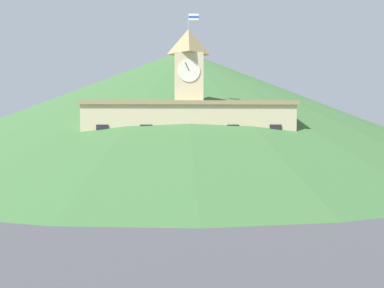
{
  "coord_description": "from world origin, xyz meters",
  "views": [
    {
      "loc": [
        -2.2,
        -40.95,
        9.38
      ],
      "look_at": [
        0.0,
        6.34,
        6.46
      ],
      "focal_mm": 35.0,
      "sensor_mm": 36.0,
      "label": 1
    }
  ],
  "objects_px": {
    "street_lamp_far_left": "(275,160)",
    "car_blue_van": "(226,192)",
    "car_yellow_coupe": "(204,207)",
    "pedestrian": "(259,185)",
    "street_lamp_center": "(115,165)",
    "car_gray_pickup": "(71,201)",
    "street_lamp_far_right": "(185,164)",
    "car_red_sedan": "(292,197)"
  },
  "relations": [
    {
      "from": "street_lamp_far_left",
      "to": "car_blue_van",
      "type": "bearing_deg",
      "value": -135.94
    },
    {
      "from": "car_blue_van",
      "to": "car_yellow_coupe",
      "type": "relative_size",
      "value": 1.19
    },
    {
      "from": "street_lamp_far_left",
      "to": "car_blue_van",
      "type": "height_order",
      "value": "street_lamp_far_left"
    },
    {
      "from": "street_lamp_far_left",
      "to": "pedestrian",
      "type": "bearing_deg",
      "value": -131.22
    },
    {
      "from": "street_lamp_far_left",
      "to": "car_yellow_coupe",
      "type": "xyz_separation_m",
      "value": [
        -11.04,
        -13.91,
        -3.25
      ]
    },
    {
      "from": "street_lamp_center",
      "to": "pedestrian",
      "type": "distance_m",
      "value": 19.81
    },
    {
      "from": "street_lamp_far_left",
      "to": "car_blue_van",
      "type": "distance_m",
      "value": 11.42
    },
    {
      "from": "street_lamp_center",
      "to": "pedestrian",
      "type": "relative_size",
      "value": 2.67
    },
    {
      "from": "street_lamp_far_left",
      "to": "car_gray_pickup",
      "type": "height_order",
      "value": "street_lamp_far_left"
    },
    {
      "from": "car_gray_pickup",
      "to": "street_lamp_far_left",
      "type": "bearing_deg",
      "value": -154.51
    },
    {
      "from": "street_lamp_far_right",
      "to": "street_lamp_far_left",
      "type": "bearing_deg",
      "value": 0.0
    },
    {
      "from": "car_yellow_coupe",
      "to": "pedestrian",
      "type": "xyz_separation_m",
      "value": [
        8.1,
        10.55,
        0.32
      ]
    },
    {
      "from": "street_lamp_center",
      "to": "car_gray_pickup",
      "type": "height_order",
      "value": "street_lamp_center"
    },
    {
      "from": "street_lamp_center",
      "to": "pedestrian",
      "type": "height_order",
      "value": "street_lamp_center"
    },
    {
      "from": "street_lamp_far_right",
      "to": "car_red_sedan",
      "type": "height_order",
      "value": "street_lamp_far_right"
    },
    {
      "from": "car_gray_pickup",
      "to": "street_lamp_center",
      "type": "bearing_deg",
      "value": -103.0
    },
    {
      "from": "car_blue_van",
      "to": "pedestrian",
      "type": "xyz_separation_m",
      "value": [
        4.99,
        4.32,
        -0.02
      ]
    },
    {
      "from": "car_yellow_coupe",
      "to": "street_lamp_center",
      "type": "bearing_deg",
      "value": 123.89
    },
    {
      "from": "street_lamp_far_right",
      "to": "street_lamp_far_left",
      "type": "height_order",
      "value": "street_lamp_far_left"
    },
    {
      "from": "car_gray_pickup",
      "to": "street_lamp_far_right",
      "type": "bearing_deg",
      "value": -136.91
    },
    {
      "from": "street_lamp_center",
      "to": "car_red_sedan",
      "type": "bearing_deg",
      "value": -23.89
    },
    {
      "from": "street_lamp_far_right",
      "to": "pedestrian",
      "type": "distance_m",
      "value": 10.49
    },
    {
      "from": "car_red_sedan",
      "to": "pedestrian",
      "type": "xyz_separation_m",
      "value": [
        -2.43,
        6.3,
        0.27
      ]
    },
    {
      "from": "car_blue_van",
      "to": "car_yellow_coupe",
      "type": "distance_m",
      "value": 6.97
    },
    {
      "from": "street_lamp_far_right",
      "to": "car_yellow_coupe",
      "type": "bearing_deg",
      "value": -83.69
    },
    {
      "from": "car_red_sedan",
      "to": "car_gray_pickup",
      "type": "distance_m",
      "value": 24.75
    },
    {
      "from": "car_red_sedan",
      "to": "car_blue_van",
      "type": "relative_size",
      "value": 0.86
    },
    {
      "from": "street_lamp_far_left",
      "to": "street_lamp_far_right",
      "type": "bearing_deg",
      "value": 180.0
    },
    {
      "from": "street_lamp_center",
      "to": "car_gray_pickup",
      "type": "distance_m",
      "value": 11.85
    },
    {
      "from": "street_lamp_center",
      "to": "street_lamp_far_right",
      "type": "xyz_separation_m",
      "value": [
        9.73,
        0.0,
        -0.02
      ]
    },
    {
      "from": "car_blue_van",
      "to": "car_yellow_coupe",
      "type": "xyz_separation_m",
      "value": [
        -3.1,
        -6.23,
        -0.34
      ]
    },
    {
      "from": "car_red_sedan",
      "to": "car_blue_van",
      "type": "height_order",
      "value": "car_blue_van"
    },
    {
      "from": "car_blue_van",
      "to": "car_gray_pickup",
      "type": "bearing_deg",
      "value": 13.27
    },
    {
      "from": "street_lamp_far_left",
      "to": "car_red_sedan",
      "type": "height_order",
      "value": "street_lamp_far_left"
    },
    {
      "from": "street_lamp_far_left",
      "to": "car_blue_van",
      "type": "xyz_separation_m",
      "value": [
        -7.94,
        -7.68,
        -2.91
      ]
    },
    {
      "from": "street_lamp_center",
      "to": "street_lamp_far_right",
      "type": "relative_size",
      "value": 1.01
    },
    {
      "from": "street_lamp_center",
      "to": "street_lamp_far_right",
      "type": "bearing_deg",
      "value": 0.0
    },
    {
      "from": "street_lamp_far_right",
      "to": "car_blue_van",
      "type": "bearing_deg",
      "value": -58.84
    },
    {
      "from": "car_red_sedan",
      "to": "car_yellow_coupe",
      "type": "xyz_separation_m",
      "value": [
        -10.53,
        -4.25,
        -0.05
      ]
    },
    {
      "from": "car_blue_van",
      "to": "car_red_sedan",
      "type": "bearing_deg",
      "value": 166.84
    },
    {
      "from": "street_lamp_center",
      "to": "car_gray_pickup",
      "type": "relative_size",
      "value": 0.86
    },
    {
      "from": "street_lamp_center",
      "to": "street_lamp_far_left",
      "type": "xyz_separation_m",
      "value": [
        22.31,
        0.0,
        0.48
      ]
    }
  ]
}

